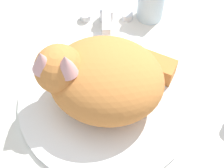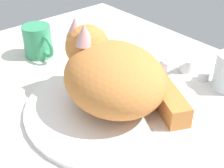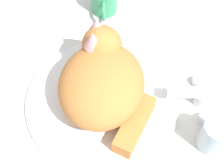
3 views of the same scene
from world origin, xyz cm
name	(u,v)px [view 3 (image 3 of 3)]	position (x,y,z in cm)	size (l,w,h in cm)	color
ground_plane	(102,105)	(0.00, 0.00, -1.50)	(110.00, 82.50, 3.00)	silver
sink_basin	(102,100)	(0.00, 0.00, 0.55)	(37.51, 37.51, 1.11)	white
faucet	(196,97)	(0.00, 22.68, 2.39)	(13.42, 10.64, 5.43)	silver
cat	(103,80)	(-1.08, 0.37, 8.07)	(29.66, 24.55, 16.36)	#D17F3D
rinse_cup	(215,136)	(11.00, 24.91, 4.36)	(6.56, 6.56, 8.73)	silver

